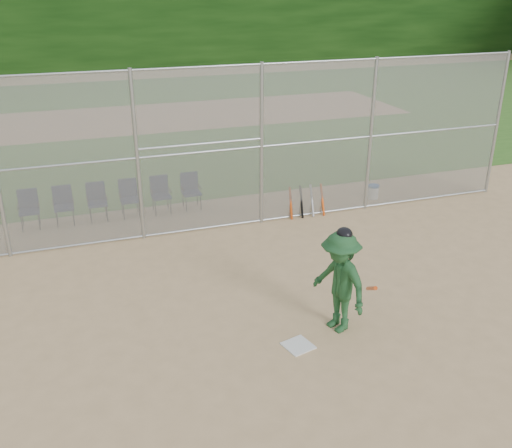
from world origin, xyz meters
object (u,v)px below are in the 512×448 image
object	(u,v)px
home_plate	(298,346)
batter_at_plate	(339,282)
water_cooler	(373,192)
chair_0	(29,210)

from	to	relation	value
home_plate	batter_at_plate	distance (m)	1.31
home_plate	water_cooler	bearing A→B (deg)	50.88
batter_at_plate	home_plate	bearing A→B (deg)	-161.55
water_cooler	chair_0	distance (m)	9.20
water_cooler	chair_0	size ratio (longest dim) A/B	0.42
home_plate	batter_at_plate	world-z (taller)	batter_at_plate
water_cooler	chair_0	bearing A→B (deg)	174.23
home_plate	chair_0	world-z (taller)	chair_0
chair_0	water_cooler	bearing A→B (deg)	-5.77
batter_at_plate	chair_0	bearing A→B (deg)	128.77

